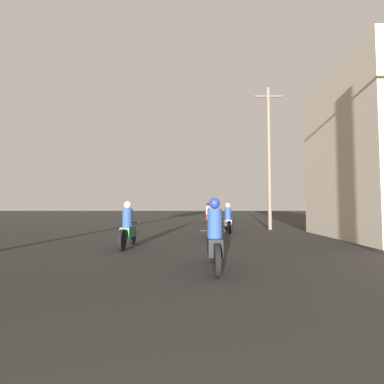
# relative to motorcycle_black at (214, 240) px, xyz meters

# --- Properties ---
(motorcycle_black) EXTENTS (0.60, 1.92, 1.55)m
(motorcycle_black) POSITION_rel_motorcycle_black_xyz_m (0.00, 0.00, 0.00)
(motorcycle_black) COLOR black
(motorcycle_black) RESTS_ON ground_plane
(motorcycle_green) EXTENTS (0.60, 1.99, 1.51)m
(motorcycle_green) POSITION_rel_motorcycle_black_xyz_m (-2.62, 2.78, -0.01)
(motorcycle_green) COLOR black
(motorcycle_green) RESTS_ON ground_plane
(motorcycle_blue) EXTENTS (0.60, 2.05, 1.55)m
(motorcycle_blue) POSITION_rel_motorcycle_black_xyz_m (0.28, 5.13, 0.00)
(motorcycle_blue) COLOR black
(motorcycle_blue) RESTS_ON ground_plane
(motorcycle_silver) EXTENTS (0.60, 2.11, 1.48)m
(motorcycle_silver) POSITION_rel_motorcycle_black_xyz_m (1.27, 7.57, -0.03)
(motorcycle_silver) COLOR black
(motorcycle_silver) RESTS_ON ground_plane
(motorcycle_orange) EXTENTS (0.60, 2.04, 1.50)m
(motorcycle_orange) POSITION_rel_motorcycle_black_xyz_m (0.65, 10.11, -0.01)
(motorcycle_orange) COLOR black
(motorcycle_orange) RESTS_ON ground_plane
(motorcycle_red) EXTENTS (0.60, 1.83, 1.55)m
(motorcycle_red) POSITION_rel_motorcycle_black_xyz_m (0.61, 13.89, 0.00)
(motorcycle_red) COLOR black
(motorcycle_red) RESTS_ON ground_plane
(utility_pole_far) EXTENTS (1.60, 0.20, 8.16)m
(utility_pole_far) POSITION_rel_motorcycle_black_xyz_m (3.83, 8.92, 3.63)
(utility_pole_far) COLOR #6B5B4C
(utility_pole_far) RESTS_ON ground_plane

